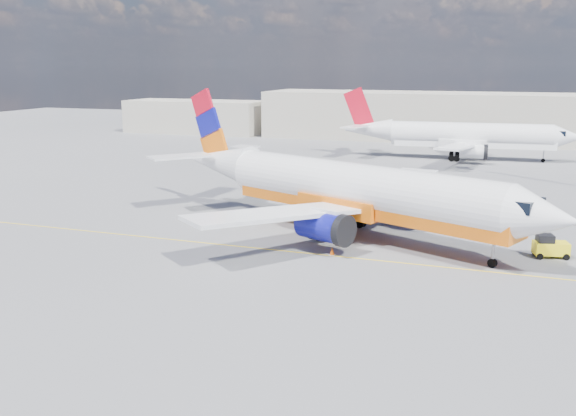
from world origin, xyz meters
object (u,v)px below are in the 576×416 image
(gse_tug, at_px, (550,247))
(second_jet, at_px, (462,136))
(main_jet, at_px, (348,189))
(traffic_cone, at_px, (332,251))

(gse_tug, bearing_deg, second_jet, 87.03)
(main_jet, xyz_separation_m, gse_tug, (14.32, -0.99, -2.83))
(main_jet, relative_size, second_jet, 1.10)
(main_jet, distance_m, traffic_cone, 6.38)
(main_jet, bearing_deg, gse_tug, 19.21)
(main_jet, bearing_deg, second_jet, 106.92)
(traffic_cone, bearing_deg, second_jet, 84.83)
(gse_tug, height_order, traffic_cone, gse_tug)
(gse_tug, xyz_separation_m, traffic_cone, (-13.98, -4.45, -0.48))
(second_jet, height_order, traffic_cone, second_jet)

